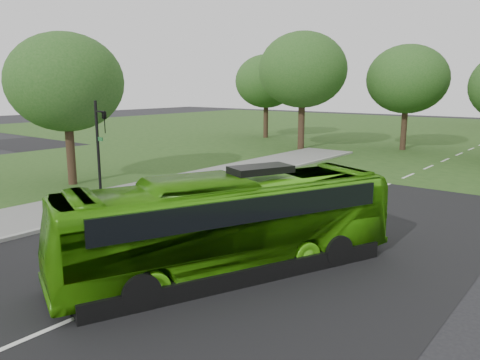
{
  "coord_description": "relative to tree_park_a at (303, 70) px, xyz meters",
  "views": [
    {
      "loc": [
        9.54,
        -10.68,
        5.49
      ],
      "look_at": [
        -2.46,
        4.37,
        1.6
      ],
      "focal_mm": 35.0,
      "sensor_mm": 36.0,
      "label": 1
    }
  ],
  "objects": [
    {
      "name": "street_surfaces",
      "position": [
        11.39,
        -1.89,
        -6.77
      ],
      "size": [
        120.0,
        120.0,
        0.15
      ],
      "color": "black",
      "rests_on": "ground"
    },
    {
      "name": "tree_park_a",
      "position": [
        0.0,
        0.0,
        0.0
      ],
      "size": [
        7.54,
        7.54,
        10.02
      ],
      "color": "black",
      "rests_on": "ground"
    },
    {
      "name": "tree_park_b",
      "position": [
        7.17,
        5.18,
        -0.78
      ],
      "size": [
        6.81,
        6.81,
        8.93
      ],
      "color": "black",
      "rests_on": "ground"
    },
    {
      "name": "tree_park_f",
      "position": [
        -7.86,
        5.71,
        -0.87
      ],
      "size": [
        6.53,
        6.53,
        8.72
      ],
      "color": "black",
      "rests_on": "ground"
    },
    {
      "name": "traffic_light",
      "position": [
        2.95,
        -22.64,
        -3.96
      ],
      "size": [
        0.77,
        0.22,
        4.83
      ],
      "rotation": [
        0.0,
        0.0,
        -0.21
      ],
      "color": "black",
      "rests_on": "ground"
    },
    {
      "name": "ground",
      "position": [
        11.77,
        -24.64,
        -6.8
      ],
      "size": [
        160.0,
        160.0,
        0.0
      ],
      "primitive_type": "plane",
      "color": "black",
      "rests_on": "ground"
    },
    {
      "name": "bus",
      "position": [
        12.77,
        -25.08,
        -5.34
      ],
      "size": [
        6.32,
        10.6,
        2.92
      ],
      "primitive_type": "imported",
      "rotation": [
        0.0,
        0.0,
        -0.4
      ],
      "color": "#3B8D0D",
      "rests_on": "ground"
    },
    {
      "name": "tree_side_near",
      "position": [
        -2.28,
        -20.95,
        -1.14
      ],
      "size": [
        6.28,
        6.28,
        8.35
      ],
      "color": "black",
      "rests_on": "ground"
    }
  ]
}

